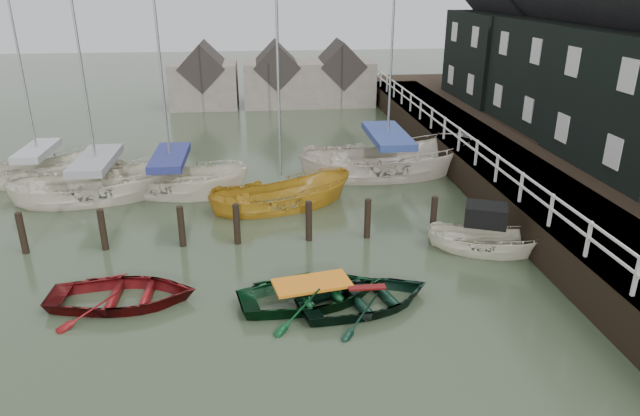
{
  "coord_description": "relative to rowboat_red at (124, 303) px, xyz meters",
  "views": [
    {
      "loc": [
        -0.32,
        -14.52,
        8.19
      ],
      "look_at": [
        1.51,
        2.4,
        1.4
      ],
      "focal_mm": 32.0,
      "sensor_mm": 36.0,
      "label": 1
    }
  ],
  "objects": [
    {
      "name": "motorboat",
      "position": [
        11.0,
        2.06,
        0.12
      ],
      "size": [
        4.04,
        2.74,
        2.26
      ],
      "rotation": [
        0.0,
        0.0,
        1.19
      ],
      "color": "beige",
      "rests_on": "ground"
    },
    {
      "name": "rowboat_green",
      "position": [
        5.12,
        -0.48,
        0.0
      ],
      "size": [
        4.46,
        3.56,
        0.83
      ],
      "primitive_type": "imported",
      "rotation": [
        0.0,
        0.0,
        1.76
      ],
      "color": "black",
      "rests_on": "ground"
    },
    {
      "name": "sailboat_d",
      "position": [
        9.53,
        10.2,
        0.06
      ],
      "size": [
        8.12,
        3.38,
        11.97
      ],
      "rotation": [
        0.0,
        0.0,
        1.62
      ],
      "color": "beige",
      "rests_on": "ground"
    },
    {
      "name": "sailboat_e",
      "position": [
        -5.76,
        11.05,
        0.07
      ],
      "size": [
        6.17,
        3.86,
        10.37
      ],
      "rotation": [
        0.0,
        0.0,
        1.88
      ],
      "color": "beige",
      "rests_on": "ground"
    },
    {
      "name": "sailboat_c",
      "position": [
        4.62,
        6.76,
        0.02
      ],
      "size": [
        6.07,
        3.56,
        10.68
      ],
      "rotation": [
        0.0,
        0.0,
        1.84
      ],
      "color": "#B48321",
      "rests_on": "ground"
    },
    {
      "name": "sailboat_a",
      "position": [
        -2.63,
        8.51,
        0.06
      ],
      "size": [
        7.25,
        3.91,
        12.3
      ],
      "rotation": [
        0.0,
        0.0,
        1.77
      ],
      "color": "beige",
      "rests_on": "ground"
    },
    {
      "name": "land_strip",
      "position": [
        19.2,
        10.53,
        0.0
      ],
      "size": [
        14.0,
        38.0,
        1.5
      ],
      "primitive_type": "cube",
      "color": "black",
      "rests_on": "ground"
    },
    {
      "name": "quay_houses",
      "position": [
        19.19,
        9.19,
        5.68
      ],
      "size": [
        6.52,
        28.14,
        10.01
      ],
      "color": "black",
      "rests_on": "ground"
    },
    {
      "name": "pier",
      "position": [
        13.67,
        10.53,
        0.71
      ],
      "size": [
        3.04,
        32.0,
        2.7
      ],
      "color": "black",
      "rests_on": "ground"
    },
    {
      "name": "rowboat_red",
      "position": [
        0.0,
        0.0,
        0.0
      ],
      "size": [
        4.02,
        2.93,
        0.81
      ],
      "primitive_type": "imported",
      "rotation": [
        0.0,
        0.0,
        1.54
      ],
      "color": "#630E0F",
      "rests_on": "ground"
    },
    {
      "name": "ground",
      "position": [
        4.2,
        0.53,
        0.0
      ],
      "size": [
        120.0,
        120.0,
        0.0
      ],
      "primitive_type": "plane",
      "color": "#303B25",
      "rests_on": "ground"
    },
    {
      "name": "mooring_pilings",
      "position": [
        3.08,
        3.53,
        0.5
      ],
      "size": [
        13.72,
        0.22,
        1.8
      ],
      "color": "black",
      "rests_on": "ground"
    },
    {
      "name": "far_sheds",
      "position": [
        5.03,
        26.53,
        1.86
      ],
      "size": [
        14.0,
        4.08,
        4.39
      ],
      "color": "#665B51",
      "rests_on": "ground"
    },
    {
      "name": "sailboat_b",
      "position": [
        0.2,
        8.83,
        0.06
      ],
      "size": [
        6.98,
        4.16,
        11.61
      ],
      "rotation": [
        0.0,
        0.0,
        1.29
      ],
      "color": "beige",
      "rests_on": "ground"
    },
    {
      "name": "rowboat_dkgreen",
      "position": [
        6.56,
        -0.86,
        0.0
      ],
      "size": [
        4.36,
        3.62,
        0.78
      ],
      "primitive_type": "imported",
      "rotation": [
        0.0,
        0.0,
        1.85
      ],
      "color": "black",
      "rests_on": "ground"
    }
  ]
}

